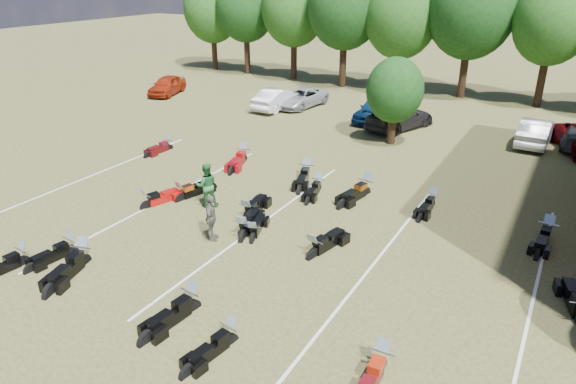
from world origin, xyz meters
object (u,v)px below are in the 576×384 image
Objects in this scene: person_grey at (211,218)px; motorcycle_7 at (147,208)px; car_4 at (377,109)px; motorcycle_14 at (169,149)px; motorcycle_3 at (192,310)px; motorcycle_0 at (23,264)px; car_0 at (167,85)px; person_green at (207,185)px.

person_grey is 4.29m from motorcycle_7.
motorcycle_14 is (-7.95, -11.39, -0.79)m from car_4.
person_grey is 0.81× the size of motorcycle_7.
motorcycle_3 is at bearing -80.96° from car_4.
motorcycle_14 is at bearing 115.86° from motorcycle_0.
car_4 is at bearing -13.53° from car_0.
motorcycle_0 is 5.50m from motorcycle_7.
car_4 is 1.96× the size of motorcycle_3.
motorcycle_7 is (13.88, -16.70, -0.74)m from car_0.
car_4 is 2.40× the size of person_green.
car_0 reaches higher than motorcycle_7.
motorcycle_7 is (-4.11, 0.84, -0.90)m from person_grey.
car_4 is at bearing 87.41° from motorcycle_0.
person_green is (16.00, -15.26, 0.22)m from car_0.
motorcycle_3 is at bearing -63.35° from car_0.
motorcycle_3 is at bearing 82.19° from person_green.
person_green is 8.21m from motorcycle_14.
car_4 is at bearing 102.42° from motorcycle_3.
motorcycle_3 is (2.15, -3.79, -0.90)m from person_grey.
car_0 is 22.11m from person_green.
motorcycle_7 is (-2.12, -1.44, -0.96)m from person_green.
person_grey is 11.16m from motorcycle_14.
car_0 is 0.94× the size of car_4.
motorcycle_14 is at bearing 23.46° from person_grey.
car_0 is at bearing -32.96° from motorcycle_7.
person_grey is 6.57m from motorcycle_0.
car_4 reaches higher than motorcycle_7.
person_grey reaches higher than motorcycle_3.
car_0 is 2.07× the size of motorcycle_0.
car_0 is at bearing -85.78° from person_green.
car_0 is at bearing 138.76° from motorcycle_3.
motorcycle_7 is at bearing -50.67° from motorcycle_14.
motorcycle_3 reaches higher than motorcycle_7.
person_green is at bearing -128.58° from motorcycle_7.
person_grey reaches higher than motorcycle_14.
motorcycle_3 is (20.14, -21.33, -0.74)m from car_0.
car_4 reaches higher than motorcycle_3.
person_grey reaches higher than car_4.
person_green is 7.40m from motorcycle_3.
person_green is (-1.40, -16.23, 0.17)m from car_4.
motorcycle_3 is 1.12× the size of motorcycle_14.
car_0 is 2.43× the size of person_grey.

